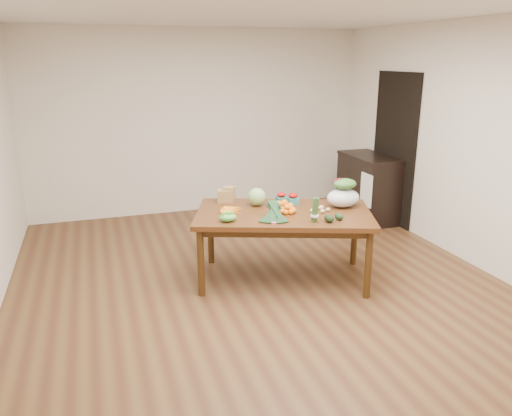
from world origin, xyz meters
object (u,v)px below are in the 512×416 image
object	(u,v)px
dining_table	(283,246)
asparagus_bundle	(315,210)
cabinet	(368,187)
salad_bag	(343,194)
cabbage	(257,197)
paper_bag	(225,195)
mandarin_cluster	(287,208)
kale_bunch	(274,213)

from	to	relation	value
dining_table	asparagus_bundle	size ratio (longest dim) A/B	7.19
cabinet	salad_bag	distance (m)	2.08
cabbage	paper_bag	bearing A→B (deg)	140.16
dining_table	paper_bag	world-z (taller)	paper_bag
mandarin_cluster	salad_bag	distance (m)	0.66
mandarin_cluster	paper_bag	bearing A→B (deg)	130.55
cabbage	salad_bag	distance (m)	0.92
mandarin_cluster	salad_bag	bearing A→B (deg)	0.49
cabinet	paper_bag	bearing A→B (deg)	-157.02
cabbage	mandarin_cluster	bearing A→B (deg)	-58.40
dining_table	cabbage	size ratio (longest dim) A/B	9.33
cabinet	paper_bag	world-z (taller)	cabinet
dining_table	kale_bunch	xyz separation A→B (m)	(-0.20, -0.24, 0.45)
asparagus_bundle	salad_bag	bearing A→B (deg)	56.71
dining_table	kale_bunch	bearing A→B (deg)	-109.81
mandarin_cluster	salad_bag	world-z (taller)	salad_bag
cabbage	asparagus_bundle	world-z (taller)	asparagus_bundle
kale_bunch	asparagus_bundle	distance (m)	0.40
cabinet	kale_bunch	world-z (taller)	cabinet
cabinet	asparagus_bundle	distance (m)	2.67
dining_table	cabinet	xyz separation A→B (m)	(1.93, 1.57, 0.10)
mandarin_cluster	cabbage	bearing A→B (deg)	121.60
paper_bag	salad_bag	bearing A→B (deg)	-26.65
asparagus_bundle	salad_bag	xyz separation A→B (m)	(0.50, 0.38, 0.01)
dining_table	kale_bunch	world-z (taller)	kale_bunch
dining_table	salad_bag	world-z (taller)	salad_bag
kale_bunch	salad_bag	size ratio (longest dim) A/B	1.11
cabbage	mandarin_cluster	world-z (taller)	cabbage
dining_table	asparagus_bundle	world-z (taller)	asparagus_bundle
paper_bag	salad_bag	world-z (taller)	salad_bag
paper_bag	kale_bunch	size ratio (longest dim) A/B	0.59
kale_bunch	cabinet	bearing A→B (deg)	60.26
cabbage	mandarin_cluster	distance (m)	0.40
kale_bunch	salad_bag	bearing A→B (deg)	33.87
dining_table	asparagus_bundle	xyz separation A→B (m)	(0.17, -0.40, 0.50)
paper_bag	asparagus_bundle	size ratio (longest dim) A/B	0.94
kale_bunch	salad_bag	xyz separation A→B (m)	(0.87, 0.22, 0.06)
dining_table	salad_bag	size ratio (longest dim) A/B	5.00
cabinet	kale_bunch	xyz separation A→B (m)	(-2.13, -1.81, 0.36)
mandarin_cluster	asparagus_bundle	bearing A→B (deg)	-68.32
cabinet	dining_table	bearing A→B (deg)	-140.84
cabinet	cabbage	distance (m)	2.49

